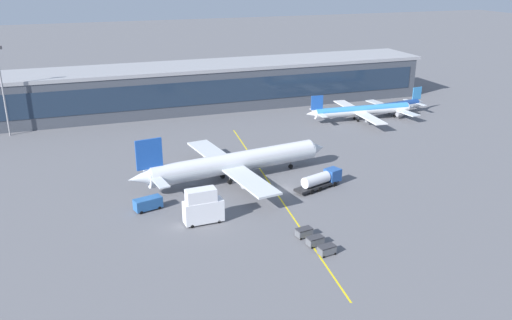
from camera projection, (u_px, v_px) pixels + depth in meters
ground_plane at (284, 190)px, 105.30m from camera, size 700.00×700.00×0.00m
apron_lead_in_line at (272, 187)px, 106.52m from camera, size 8.57×79.60×0.01m
terminal_building at (181, 88)px, 161.83m from camera, size 156.84×19.70×13.31m
main_airliner at (234, 162)px, 108.87m from camera, size 44.01×35.11×11.42m
fuel_tanker at (321, 180)px, 105.52m from camera, size 11.03×5.82×3.25m
catering_lift at (203, 207)px, 90.68m from camera, size 6.91×2.83×6.30m
crew_van at (147, 203)px, 96.09m from camera, size 5.37×3.33×2.30m
baggage_cart_0 at (327, 250)px, 81.49m from camera, size 2.85×1.96×1.48m
baggage_cart_1 at (315, 241)px, 84.15m from camera, size 2.85×1.96×1.48m
baggage_cart_2 at (304, 232)px, 86.80m from camera, size 2.85×1.96×1.48m
commuter_jet_far at (362, 110)px, 151.07m from camera, size 33.80×27.01×8.10m
commuter_jet_near at (390, 107)px, 155.91m from camera, size 26.25×20.84×7.47m
apron_light_mast_0 at (2, 84)px, 134.07m from camera, size 2.80×0.50×22.92m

